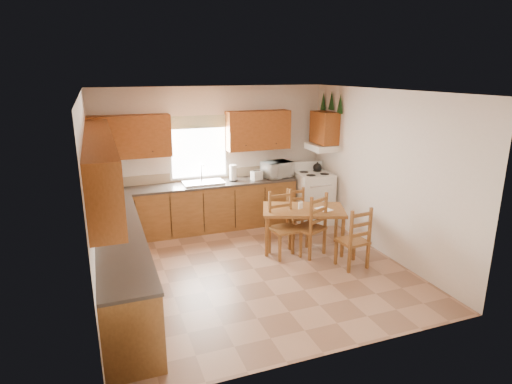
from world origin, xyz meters
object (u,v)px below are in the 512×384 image
object	(u,v)px
microwave	(277,170)
chair_near_left	(309,224)
stove	(313,198)
dining_table	(303,229)
chair_near_right	(353,237)
chair_far_right	(285,225)
chair_far_left	(298,213)

from	to	relation	value
microwave	chair_near_left	size ratio (longest dim) A/B	0.49
stove	dining_table	bearing A→B (deg)	-119.04
stove	dining_table	world-z (taller)	stove
microwave	chair_near_right	distance (m)	2.45
chair_far_right	chair_near_right	bearing A→B (deg)	-47.62
stove	chair_near_right	bearing A→B (deg)	-95.49
chair_near_left	chair_far_left	xyz separation A→B (m)	(0.20, 0.81, -0.09)
chair_near_right	chair_far_right	world-z (taller)	chair_far_right
dining_table	microwave	bearing A→B (deg)	106.31
microwave	chair_far_left	distance (m)	1.10
microwave	chair_far_left	bearing A→B (deg)	-100.51
chair_near_left	chair_far_right	world-z (taller)	chair_far_right
dining_table	chair_far_right	size ratio (longest dim) A/B	1.28
dining_table	chair_near_right	world-z (taller)	chair_near_right
dining_table	chair_near_left	bearing A→B (deg)	-70.07
chair_near_right	chair_far_right	distance (m)	1.11
chair_near_right	chair_far_right	size ratio (longest dim) A/B	0.92
chair_near_right	chair_near_left	bearing A→B (deg)	-63.45
stove	chair_far_right	size ratio (longest dim) A/B	0.93
chair_far_left	chair_far_right	world-z (taller)	chair_far_right
microwave	chair_near_right	world-z (taller)	microwave
chair_far_left	chair_far_right	distance (m)	0.94
dining_table	chair_far_left	distance (m)	0.61
chair_near_right	chair_far_right	bearing A→B (deg)	-48.45
dining_table	chair_near_right	xyz separation A→B (m)	(0.41, -0.89, 0.13)
stove	microwave	world-z (taller)	microwave
dining_table	chair_far_left	world-z (taller)	chair_far_left
stove	chair_near_left	bearing A→B (deg)	-114.64
microwave	chair_far_left	world-z (taller)	microwave
chair_near_left	chair_far_right	bearing A→B (deg)	-37.19
chair_far_right	stove	bearing A→B (deg)	42.64
stove	dining_table	size ratio (longest dim) A/B	0.73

